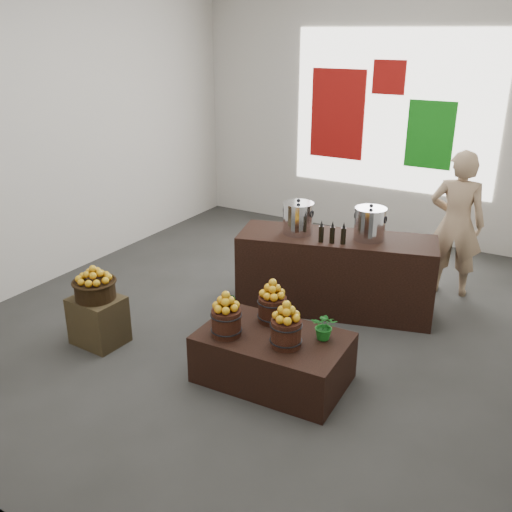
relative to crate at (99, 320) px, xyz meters
The scene contains 23 objects.
ground 1.89m from the crate, 49.46° to the left, with size 7.00×7.00×0.00m, color #333331.
back_wall 5.36m from the crate, 76.12° to the left, with size 6.00×0.04×4.00m, color beige.
back_opening 5.42m from the crate, 72.81° to the left, with size 3.20×0.02×2.40m, color white.
deco_red_left 5.20m from the crate, 82.81° to the left, with size 0.90×0.04×1.40m, color maroon.
deco_green_right 5.52m from the crate, 66.60° to the left, with size 0.70×0.04×1.00m, color #127914.
deco_red_upper 5.56m from the crate, 73.85° to the left, with size 0.50×0.04×0.50m, color maroon.
crate is the anchor object (origin of this frame).
wicker_basket 0.36m from the crate, ahead, with size 0.42×0.42×0.19m, color black.
apples_in_basket 0.54m from the crate, ahead, with size 0.33×0.33×0.18m, color #A61205, non-canonical shape.
display_table 1.99m from the crate, ahead, with size 1.39×0.86×0.48m, color black.
apple_bucket_front_left 1.61m from the crate, ahead, with size 0.28×0.28×0.26m, color #3D1910.
apples_in_bucket_front_left 1.67m from the crate, ahead, with size 0.21×0.21×0.19m, color #A61205, non-canonical shape.
apple_bucket_front_right 2.18m from the crate, ahead, with size 0.28×0.28×0.26m, color #3D1910.
apples_in_bucket_front_right 2.23m from the crate, ahead, with size 0.21×0.21×0.19m, color #A61205, non-canonical shape.
apple_bucket_rear 1.93m from the crate, 17.65° to the left, with size 0.28×0.28×0.26m, color #3D1910.
apples_in_bucket_rear 1.98m from the crate, 17.65° to the left, with size 0.21×0.21×0.19m, color #A61205, non-canonical shape.
herb_garnish_right 2.48m from the crate, 11.98° to the left, with size 0.24×0.21×0.27m, color #16691C.
herb_garnish_left 1.51m from the crate, 16.20° to the left, with size 0.15×0.12×0.28m, color #16691C.
counter 2.76m from the crate, 47.23° to the left, with size 2.28×0.72×0.93m, color black.
stock_pot_left 2.52m from the crate, 53.15° to the left, with size 0.35×0.35×0.35m, color silver.
stock_pot_center 3.18m from the crate, 43.68° to the left, with size 0.35×0.35×0.35m, color silver.
oil_cruets 2.76m from the crate, 43.02° to the left, with size 0.25×0.06×0.26m, color black, non-canonical shape.
shopper 4.42m from the crate, 47.41° to the left, with size 0.67×0.44×1.85m, color #987B5D.
Camera 1 is at (2.98, -5.25, 3.17)m, focal length 40.00 mm.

